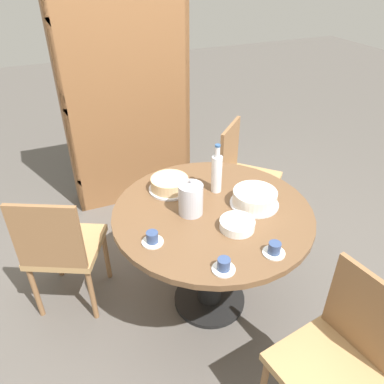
{
  "coord_description": "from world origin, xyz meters",
  "views": [
    {
      "loc": [
        -0.79,
        -1.55,
        2.02
      ],
      "look_at": [
        0.0,
        0.3,
        0.7
      ],
      "focal_mm": 35.0,
      "sensor_mm": 36.0,
      "label": 1
    }
  ],
  "objects_px": {
    "chair_b": "(338,358)",
    "cake_second": "(170,184)",
    "cup_b": "(224,266)",
    "coffee_pot": "(191,198)",
    "chair_a": "(62,248)",
    "chair_c": "(244,175)",
    "cup_c": "(274,249)",
    "cake_main": "(255,198)",
    "bookshelf": "(127,98)",
    "cup_a": "(152,239)",
    "water_bottle": "(217,173)"
  },
  "relations": [
    {
      "from": "bookshelf",
      "to": "water_bottle",
      "type": "distance_m",
      "value": 1.34
    },
    {
      "from": "cake_main",
      "to": "cup_c",
      "type": "relative_size",
      "value": 2.54
    },
    {
      "from": "chair_a",
      "to": "cup_a",
      "type": "relative_size",
      "value": 7.96
    },
    {
      "from": "chair_b",
      "to": "cake_second",
      "type": "distance_m",
      "value": 1.29
    },
    {
      "from": "chair_b",
      "to": "coffee_pot",
      "type": "height_order",
      "value": "coffee_pot"
    },
    {
      "from": "chair_b",
      "to": "cup_c",
      "type": "xyz_separation_m",
      "value": [
        -0.08,
        0.45,
        0.3
      ]
    },
    {
      "from": "chair_a",
      "to": "cup_a",
      "type": "xyz_separation_m",
      "value": [
        0.44,
        -0.48,
        0.3
      ]
    },
    {
      "from": "water_bottle",
      "to": "cake_second",
      "type": "distance_m",
      "value": 0.3
    },
    {
      "from": "chair_a",
      "to": "cup_a",
      "type": "height_order",
      "value": "chair_a"
    },
    {
      "from": "bookshelf",
      "to": "coffee_pot",
      "type": "height_order",
      "value": "bookshelf"
    },
    {
      "from": "cake_main",
      "to": "cup_a",
      "type": "distance_m",
      "value": 0.66
    },
    {
      "from": "cake_main",
      "to": "cake_second",
      "type": "bearing_deg",
      "value": 139.2
    },
    {
      "from": "water_bottle",
      "to": "cup_b",
      "type": "distance_m",
      "value": 0.69
    },
    {
      "from": "coffee_pot",
      "to": "cup_b",
      "type": "relative_size",
      "value": 2.0
    },
    {
      "from": "chair_c",
      "to": "chair_a",
      "type": "bearing_deg",
      "value": 148.88
    },
    {
      "from": "cup_b",
      "to": "coffee_pot",
      "type": "bearing_deg",
      "value": 85.85
    },
    {
      "from": "chair_c",
      "to": "cup_b",
      "type": "relative_size",
      "value": 7.96
    },
    {
      "from": "cup_b",
      "to": "cup_a",
      "type": "bearing_deg",
      "value": 127.98
    },
    {
      "from": "coffee_pot",
      "to": "water_bottle",
      "type": "bearing_deg",
      "value": 32.95
    },
    {
      "from": "chair_b",
      "to": "cake_main",
      "type": "relative_size",
      "value": 3.14
    },
    {
      "from": "coffee_pot",
      "to": "water_bottle",
      "type": "distance_m",
      "value": 0.28
    },
    {
      "from": "chair_b",
      "to": "cake_second",
      "type": "height_order",
      "value": "chair_b"
    },
    {
      "from": "water_bottle",
      "to": "cup_b",
      "type": "xyz_separation_m",
      "value": [
        -0.27,
        -0.63,
        -0.1
      ]
    },
    {
      "from": "cake_main",
      "to": "bookshelf",
      "type": "bearing_deg",
      "value": 102.54
    },
    {
      "from": "chair_b",
      "to": "coffee_pot",
      "type": "distance_m",
      "value": 1.05
    },
    {
      "from": "bookshelf",
      "to": "cup_b",
      "type": "relative_size",
      "value": 17.37
    },
    {
      "from": "cake_main",
      "to": "chair_c",
      "type": "bearing_deg",
      "value": 62.9
    },
    {
      "from": "coffee_pot",
      "to": "cake_second",
      "type": "xyz_separation_m",
      "value": [
        -0.03,
        0.27,
        -0.06
      ]
    },
    {
      "from": "cake_second",
      "to": "cup_b",
      "type": "distance_m",
      "value": 0.75
    },
    {
      "from": "chair_a",
      "to": "cup_c",
      "type": "distance_m",
      "value": 1.29
    },
    {
      "from": "bookshelf",
      "to": "chair_c",
      "type": "bearing_deg",
      "value": 130.9
    },
    {
      "from": "chair_c",
      "to": "bookshelf",
      "type": "distance_m",
      "value": 1.19
    },
    {
      "from": "cake_main",
      "to": "cup_b",
      "type": "distance_m",
      "value": 0.57
    },
    {
      "from": "cake_main",
      "to": "cup_c",
      "type": "distance_m",
      "value": 0.42
    },
    {
      "from": "coffee_pot",
      "to": "cup_c",
      "type": "relative_size",
      "value": 2.0
    },
    {
      "from": "chair_b",
      "to": "cup_c",
      "type": "height_order",
      "value": "chair_b"
    },
    {
      "from": "bookshelf",
      "to": "cake_second",
      "type": "relative_size",
      "value": 7.47
    },
    {
      "from": "cake_second",
      "to": "cup_b",
      "type": "height_order",
      "value": "cake_second"
    },
    {
      "from": "chair_c",
      "to": "cup_b",
      "type": "height_order",
      "value": "chair_c"
    },
    {
      "from": "cup_a",
      "to": "cup_c",
      "type": "relative_size",
      "value": 1.0
    },
    {
      "from": "cup_c",
      "to": "chair_c",
      "type": "bearing_deg",
      "value": 66.11
    },
    {
      "from": "chair_a",
      "to": "chair_c",
      "type": "relative_size",
      "value": 1.0
    },
    {
      "from": "cup_b",
      "to": "water_bottle",
      "type": "bearing_deg",
      "value": 66.9
    },
    {
      "from": "cup_a",
      "to": "cup_b",
      "type": "xyz_separation_m",
      "value": [
        0.25,
        -0.31,
        0.0
      ]
    },
    {
      "from": "chair_a",
      "to": "bookshelf",
      "type": "bearing_deg",
      "value": -96.94
    },
    {
      "from": "cake_second",
      "to": "cup_c",
      "type": "relative_size",
      "value": 2.33
    },
    {
      "from": "bookshelf",
      "to": "coffee_pot",
      "type": "distance_m",
      "value": 1.47
    },
    {
      "from": "chair_a",
      "to": "cake_second",
      "type": "bearing_deg",
      "value": -157.6
    },
    {
      "from": "cup_a",
      "to": "chair_c",
      "type": "bearing_deg",
      "value": 38.47
    },
    {
      "from": "water_bottle",
      "to": "cup_c",
      "type": "bearing_deg",
      "value": -88.98
    }
  ]
}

